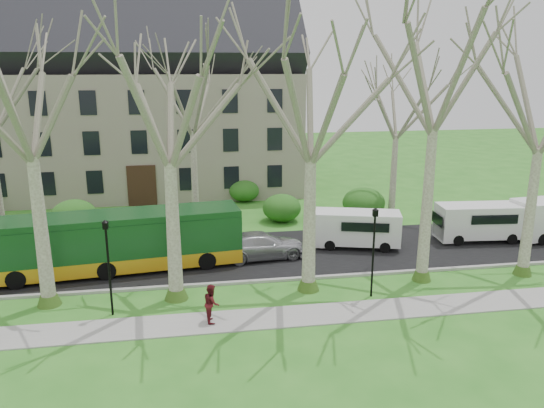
{
  "coord_description": "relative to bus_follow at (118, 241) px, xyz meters",
  "views": [
    {
      "loc": [
        -2.47,
        -23.36,
        10.81
      ],
      "look_at": [
        1.83,
        3.0,
        3.71
      ],
      "focal_mm": 35.0,
      "sensor_mm": 36.0,
      "label": 1
    }
  ],
  "objects": [
    {
      "name": "ground",
      "position": [
        6.25,
        -4.3,
        -1.68
      ],
      "size": [
        120.0,
        120.0,
        0.0
      ],
      "primitive_type": "plane",
      "color": "#2F7722",
      "rests_on": "ground"
    },
    {
      "name": "sidewalk",
      "position": [
        6.25,
        -6.8,
        -1.65
      ],
      "size": [
        70.0,
        2.0,
        0.06
      ],
      "primitive_type": "cube",
      "color": "gray",
      "rests_on": "ground"
    },
    {
      "name": "road",
      "position": [
        6.25,
        1.2,
        -1.65
      ],
      "size": [
        80.0,
        8.0,
        0.06
      ],
      "primitive_type": "cube",
      "color": "black",
      "rests_on": "ground"
    },
    {
      "name": "curb",
      "position": [
        6.25,
        -2.8,
        -1.61
      ],
      "size": [
        80.0,
        0.25,
        0.14
      ],
      "primitive_type": "cube",
      "color": "#A5A39E",
      "rests_on": "ground"
    },
    {
      "name": "building",
      "position": [
        0.25,
        19.7,
        6.39
      ],
      "size": [
        26.5,
        12.2,
        16.0
      ],
      "color": "gray",
      "rests_on": "ground"
    },
    {
      "name": "tree_row_verge",
      "position": [
        6.25,
        -4.0,
        5.32
      ],
      "size": [
        49.0,
        7.0,
        14.0
      ],
      "color": "gray",
      "rests_on": "ground"
    },
    {
      "name": "tree_row_far",
      "position": [
        4.92,
        6.7,
        4.32
      ],
      "size": [
        33.0,
        7.0,
        12.0
      ],
      "color": "gray",
      "rests_on": "ground"
    },
    {
      "name": "lamp_row",
      "position": [
        6.25,
        -5.3,
        0.9
      ],
      "size": [
        36.22,
        0.22,
        4.3
      ],
      "color": "black",
      "rests_on": "ground"
    },
    {
      "name": "hedges",
      "position": [
        1.59,
        9.7,
        -0.68
      ],
      "size": [
        30.6,
        8.6,
        2.0
      ],
      "color": "#295819",
      "rests_on": "ground"
    },
    {
      "name": "bus_follow",
      "position": [
        0.0,
        0.0,
        0.0
      ],
      "size": [
        13.15,
        4.14,
        3.23
      ],
      "primitive_type": null,
      "rotation": [
        0.0,
        0.0,
        0.11
      ],
      "color": "#13421A",
      "rests_on": "road"
    },
    {
      "name": "sedan",
      "position": [
        7.77,
        0.56,
        -0.87
      ],
      "size": [
        5.32,
        2.63,
        1.49
      ],
      "primitive_type": "imported",
      "rotation": [
        0.0,
        0.0,
        1.68
      ],
      "color": "#AAAAAE",
      "rests_on": "road"
    },
    {
      "name": "van_a",
      "position": [
        13.73,
        1.48,
        -0.52
      ],
      "size": [
        5.33,
        3.11,
        2.19
      ],
      "primitive_type": null,
      "rotation": [
        0.0,
        0.0,
        -0.27
      ],
      "color": "white",
      "rests_on": "road"
    },
    {
      "name": "van_b",
      "position": [
        21.66,
        1.43,
        -0.46
      ],
      "size": [
        5.43,
        2.36,
        2.31
      ],
      "primitive_type": null,
      "rotation": [
        0.0,
        0.0,
        -0.08
      ],
      "color": "white",
      "rests_on": "road"
    },
    {
      "name": "pedestrian_b",
      "position": [
        4.58,
        -6.74,
        -0.77
      ],
      "size": [
        0.68,
        0.85,
        1.69
      ],
      "primitive_type": "imported",
      "rotation": [
        0.0,
        0.0,
        1.62
      ],
      "color": "#551319",
      "rests_on": "sidewalk"
    }
  ]
}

